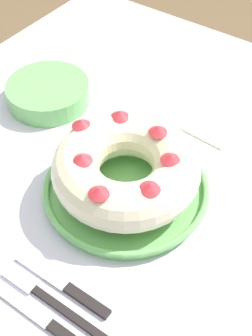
% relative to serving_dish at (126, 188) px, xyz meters
% --- Properties ---
extents(dining_table, '(1.21, 1.12, 0.76)m').
position_rel_serving_dish_xyz_m(dining_table, '(-0.02, -0.02, -0.11)').
color(dining_table, silver).
rests_on(dining_table, ground_plane).
extents(serving_dish, '(0.30, 0.30, 0.03)m').
position_rel_serving_dish_xyz_m(serving_dish, '(0.00, 0.00, 0.00)').
color(serving_dish, '#6BB760').
rests_on(serving_dish, dining_table).
extents(bundt_cake, '(0.26, 0.26, 0.09)m').
position_rel_serving_dish_xyz_m(bundt_cake, '(-0.00, 0.00, 0.05)').
color(bundt_cake, beige).
rests_on(bundt_cake, serving_dish).
extents(fork, '(0.02, 0.21, 0.01)m').
position_rel_serving_dish_xyz_m(fork, '(-0.24, -0.03, -0.01)').
color(fork, black).
rests_on(fork, dining_table).
extents(serving_knife, '(0.02, 0.23, 0.01)m').
position_rel_serving_dish_xyz_m(serving_knife, '(-0.27, -0.06, -0.01)').
color(serving_knife, black).
rests_on(serving_knife, dining_table).
extents(cake_knife, '(0.02, 0.18, 0.01)m').
position_rel_serving_dish_xyz_m(cake_knife, '(-0.21, -0.04, -0.01)').
color(cake_knife, black).
rests_on(cake_knife, dining_table).
extents(side_bowl, '(0.18, 0.18, 0.05)m').
position_rel_serving_dish_xyz_m(side_bowl, '(0.12, 0.29, 0.01)').
color(side_bowl, '#6BB760').
rests_on(side_bowl, dining_table).
extents(napkin, '(0.17, 0.12, 0.00)m').
position_rel_serving_dish_xyz_m(napkin, '(0.28, -0.04, -0.01)').
color(napkin, beige).
rests_on(napkin, dining_table).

